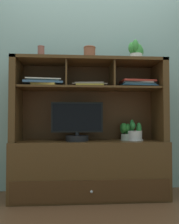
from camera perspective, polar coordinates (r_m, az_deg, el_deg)
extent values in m
cube|color=brown|center=(2.46, 0.00, -19.93)|extent=(6.00, 6.00, 0.02)
cube|color=gray|center=(2.67, -0.41, 12.18)|extent=(6.00, 0.02, 2.80)
cube|color=#482F16|center=(2.38, 0.00, -13.46)|extent=(1.48, 0.44, 0.54)
cube|color=#402512|center=(2.20, 0.46, -18.58)|extent=(1.42, 0.01, 0.19)
sphere|color=silver|center=(2.19, 0.49, -18.67)|extent=(0.02, 0.02, 0.02)
cube|color=#482F16|center=(2.40, -17.22, 2.84)|extent=(0.06, 0.36, 0.80)
cube|color=#482F16|center=(2.50, 16.50, 2.64)|extent=(0.06, 0.36, 0.80)
cube|color=#402512|center=(2.52, -0.29, 2.18)|extent=(1.42, 0.02, 0.77)
cube|color=#482F16|center=(2.41, 0.00, 12.03)|extent=(1.48, 0.36, 0.03)
cube|color=#482F16|center=(2.36, 0.00, 5.67)|extent=(1.36, 0.33, 0.02)
cube|color=#482F16|center=(2.37, -5.54, 8.86)|extent=(0.02, 0.31, 0.24)
cube|color=#482F16|center=(2.41, 5.46, 8.71)|extent=(0.02, 0.31, 0.24)
cylinder|color=black|center=(2.30, -3.02, -6.35)|extent=(0.22, 0.22, 0.05)
cylinder|color=black|center=(2.30, -3.02, -5.31)|extent=(0.04, 0.04, 0.03)
cube|color=black|center=(2.30, -3.01, -1.27)|extent=(0.50, 0.03, 0.29)
cube|color=black|center=(2.28, -3.00, -1.27)|extent=(0.47, 0.00, 0.26)
cylinder|color=gray|center=(2.43, 9.05, -5.99)|extent=(0.12, 0.12, 0.06)
cylinder|color=gray|center=(2.43, 9.06, -6.64)|extent=(0.14, 0.14, 0.01)
ellipsoid|color=#256E2A|center=(2.44, 9.55, -4.36)|extent=(0.05, 0.07, 0.06)
ellipsoid|color=#256E2A|center=(2.45, 9.01, -4.22)|extent=(0.04, 0.06, 0.11)
ellipsoid|color=#256E2A|center=(2.44, 8.10, -3.92)|extent=(0.06, 0.06, 0.11)
ellipsoid|color=#256E2A|center=(2.40, 8.34, -3.74)|extent=(0.06, 0.07, 0.09)
ellipsoid|color=#256E2A|center=(2.41, 9.22, -3.78)|extent=(0.06, 0.07, 0.08)
cylinder|color=silver|center=(2.41, 10.90, -5.61)|extent=(0.14, 0.14, 0.10)
cylinder|color=silver|center=(2.41, 10.90, -6.66)|extent=(0.16, 0.16, 0.01)
ellipsoid|color=#277233|center=(2.42, 11.81, -3.96)|extent=(0.05, 0.07, 0.12)
ellipsoid|color=#277233|center=(2.43, 10.22, -3.30)|extent=(0.05, 0.04, 0.13)
ellipsoid|color=#277233|center=(2.37, 10.41, -3.28)|extent=(0.05, 0.07, 0.07)
cube|color=gold|center=(2.32, -10.83, 6.36)|extent=(0.24, 0.21, 0.02)
cube|color=#345274|center=(2.32, -11.14, 6.89)|extent=(0.39, 0.25, 0.02)
cube|color=slate|center=(2.33, -10.89, 7.28)|extent=(0.30, 0.18, 0.01)
cube|color=beige|center=(2.32, -11.06, 7.62)|extent=(0.34, 0.22, 0.01)
cube|color=gold|center=(2.38, 0.25, 5.94)|extent=(0.27, 0.19, 0.01)
cube|color=gold|center=(2.37, -0.05, 6.26)|extent=(0.28, 0.26, 0.01)
cube|color=gray|center=(2.37, -0.03, 6.55)|extent=(0.35, 0.21, 0.01)
cube|color=gray|center=(2.38, 0.10, 6.81)|extent=(0.30, 0.22, 0.01)
cube|color=gray|center=(2.43, 11.19, 5.85)|extent=(0.26, 0.17, 0.01)
cube|color=#2E5781|center=(2.42, 11.42, 6.15)|extent=(0.36, 0.25, 0.01)
cube|color=#263C48|center=(2.42, 11.24, 6.43)|extent=(0.34, 0.27, 0.02)
cube|color=gray|center=(2.43, 11.49, 6.83)|extent=(0.31, 0.18, 0.02)
cube|color=#B13127|center=(2.44, 11.49, 7.21)|extent=(0.35, 0.22, 0.02)
cylinder|color=silver|center=(2.53, 11.17, 12.65)|extent=(0.13, 0.13, 0.08)
cylinder|color=silver|center=(2.52, 11.18, 11.87)|extent=(0.15, 0.15, 0.01)
ellipsoid|color=#398A39|center=(2.57, 12.06, 14.01)|extent=(0.07, 0.07, 0.12)
ellipsoid|color=#398A39|center=(2.58, 11.34, 14.65)|extent=(0.06, 0.07, 0.14)
ellipsoid|color=#398A39|center=(2.58, 10.73, 14.42)|extent=(0.06, 0.05, 0.08)
ellipsoid|color=#398A39|center=(2.55, 10.17, 14.98)|extent=(0.07, 0.07, 0.12)
ellipsoid|color=#398A39|center=(2.53, 11.00, 15.42)|extent=(0.06, 0.07, 0.13)
ellipsoid|color=#398A39|center=(2.53, 11.85, 14.42)|extent=(0.07, 0.04, 0.13)
cylinder|color=brown|center=(2.42, 0.01, 13.73)|extent=(0.12, 0.12, 0.11)
torus|color=brown|center=(2.44, 0.01, 15.22)|extent=(0.12, 0.12, 0.02)
cylinder|color=brown|center=(2.47, -11.60, 13.64)|extent=(0.07, 0.07, 0.13)
torus|color=brown|center=(2.49, -11.59, 15.19)|extent=(0.07, 0.07, 0.01)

